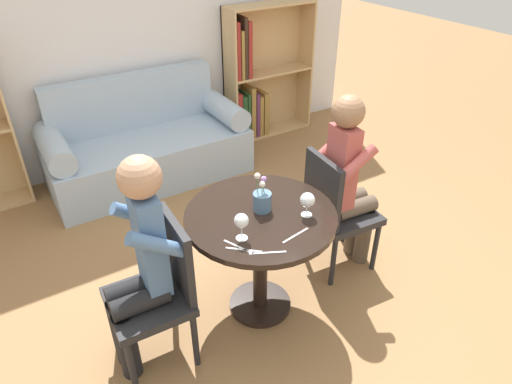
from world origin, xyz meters
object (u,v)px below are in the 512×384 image
(couch, at_px, (147,146))
(wine_glass_right, at_px, (307,200))
(chair_right, at_px, (335,208))
(wine_glass_left, at_px, (241,222))
(bookshelf_right, at_px, (257,81))
(person_right, at_px, (349,181))
(chair_left, at_px, (160,288))
(person_left, at_px, (139,265))
(flower_vase, at_px, (262,200))

(couch, distance_m, wine_glass_right, 2.20)
(chair_right, distance_m, wine_glass_left, 0.94)
(bookshelf_right, xyz_separation_m, chair_right, (-0.73, -2.17, -0.11))
(person_right, xyz_separation_m, wine_glass_left, (-0.93, -0.20, 0.16))
(wine_glass_left, bearing_deg, chair_right, 14.01)
(wine_glass_left, xyz_separation_m, wine_glass_right, (0.42, -0.01, -0.01))
(bookshelf_right, xyz_separation_m, chair_left, (-2.02, -2.25, -0.11))
(person_left, height_order, flower_vase, person_left)
(person_left, xyz_separation_m, flower_vase, (0.76, 0.03, 0.11))
(bookshelf_right, distance_m, wine_glass_right, 2.67)
(chair_left, relative_size, flower_vase, 3.82)
(couch, xyz_separation_m, chair_right, (0.64, -1.90, 0.18))
(bookshelf_right, xyz_separation_m, person_right, (-0.65, -2.19, 0.08))
(chair_right, bearing_deg, wine_glass_right, 122.85)
(couch, xyz_separation_m, bookshelf_right, (1.38, 0.27, 0.30))
(couch, height_order, wine_glass_right, couch)
(bookshelf_right, relative_size, person_left, 1.07)
(couch, distance_m, chair_right, 2.02)
(bookshelf_right, bearing_deg, wine_glass_right, -115.87)
(bookshelf_right, bearing_deg, chair_left, -131.86)
(bookshelf_right, relative_size, flower_vase, 5.89)
(chair_left, distance_m, person_left, 0.22)
(couch, relative_size, wine_glass_right, 12.34)
(flower_vase, bearing_deg, bookshelf_right, 58.70)
(person_left, bearing_deg, wine_glass_left, 77.74)
(couch, relative_size, flower_vase, 7.63)
(bookshelf_right, xyz_separation_m, wine_glass_right, (-1.16, -2.40, 0.23))
(person_left, xyz_separation_m, wine_glass_right, (0.94, -0.15, 0.14))
(person_right, relative_size, wine_glass_right, 8.90)
(wine_glass_right, relative_size, flower_vase, 0.62)
(couch, bearing_deg, wine_glass_left, -95.54)
(chair_right, height_order, wine_glass_right, chair_right)
(person_left, height_order, person_right, person_right)
(wine_glass_left, height_order, flower_vase, flower_vase)
(couch, height_order, person_right, person_right)
(wine_glass_right, bearing_deg, couch, 95.76)
(bookshelf_right, distance_m, wine_glass_left, 2.87)
(wine_glass_left, bearing_deg, person_right, 11.96)
(bookshelf_right, distance_m, flower_vase, 2.60)
(person_right, bearing_deg, flower_vase, 97.82)
(person_left, bearing_deg, flower_vase, 94.79)
(person_right, bearing_deg, bookshelf_right, -11.14)
(couch, bearing_deg, wine_glass_right, -84.24)
(chair_left, bearing_deg, wine_glass_left, 75.79)
(person_right, xyz_separation_m, flower_vase, (-0.70, -0.03, 0.12))
(couch, relative_size, chair_left, 2.00)
(chair_left, bearing_deg, couch, 164.57)
(bookshelf_right, relative_size, wine_glass_left, 8.94)
(couch, height_order, flower_vase, flower_vase)
(couch, height_order, chair_right, couch)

